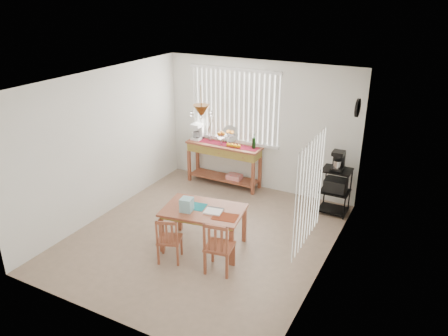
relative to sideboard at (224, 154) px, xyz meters
The scene contains 10 objects.
ground 2.22m from the sideboard, 71.84° to the right, with size 4.00×4.50×0.01m, color gray.
room_shell 2.33m from the sideboard, 71.64° to the right, with size 4.20×4.70×2.70m.
sideboard is the anchor object (origin of this frame).
sideboard_items 0.44m from the sideboard, behind, with size 1.50×0.38×0.68m.
wire_cart 2.37m from the sideboard, ahead, with size 0.51×0.41×0.86m.
cart_items 2.39m from the sideboard, ahead, with size 0.20×0.24×0.35m.
dining_table 2.40m from the sideboard, 70.08° to the right, with size 1.36×0.99×0.67m.
table_items 2.49m from the sideboard, 73.27° to the right, with size 1.01×0.45×0.21m.
chair_left 2.93m from the sideboard, 78.82° to the right, with size 0.45×0.45×0.74m.
chair_right 3.07m from the sideboard, 63.83° to the right, with size 0.45×0.45×0.84m.
Camera 1 is at (3.24, -5.42, 3.86)m, focal length 35.00 mm.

